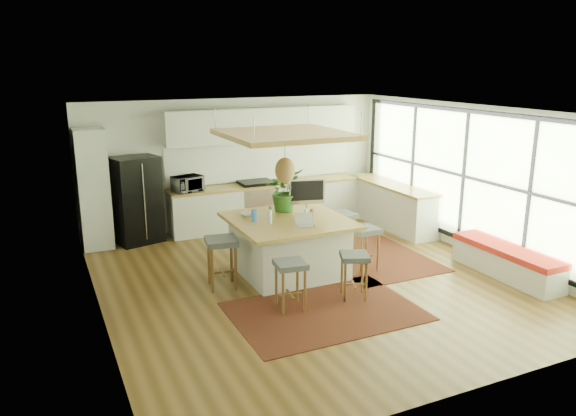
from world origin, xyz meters
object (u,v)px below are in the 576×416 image
stool_right_back (340,236)px  stool_left_side (222,266)px  stool_near_right (354,275)px  island_plant (284,195)px  fridge (136,196)px  stool_near_left (290,285)px  microwave (187,182)px  stool_right_front (364,250)px  laptop (306,219)px  monitor (307,197)px  island (288,246)px

stool_right_back → stool_left_side: stool_left_side is taller
stool_near_right → island_plant: 2.06m
stool_right_back → island_plant: island_plant is taller
island_plant → stool_left_side: bearing=-154.5°
fridge → stool_near_left: (1.39, -4.02, -0.57)m
microwave → stool_right_front: bearing=-73.5°
laptop → monitor: size_ratio=0.48×
fridge → microwave: size_ratio=3.00×
stool_near_left → stool_right_back: 2.49m
island → monitor: bearing=28.3°
island → monitor: (0.46, 0.25, 0.72)m
microwave → stool_right_back: bearing=-64.0°
stool_near_right → monitor: bearing=89.5°
stool_near_left → microwave: 4.06m
microwave → stool_left_side: bearing=-113.0°
fridge → stool_right_back: bearing=-50.7°
stool_right_front → monitor: size_ratio=1.20×
stool_near_left → stool_right_back: bearing=43.6°
stool_left_side → island_plant: island_plant is taller
stool_left_side → monitor: monitor is taller
monitor → stool_right_front: bearing=-29.4°
island → island_plant: (0.15, 0.50, 0.74)m
fridge → monitor: 3.47m
stool_left_side → laptop: bearing=-15.8°
stool_near_right → stool_left_side: bearing=143.8°
stool_near_left → fridge: bearing=109.1°
laptop → island_plant: size_ratio=0.42×
stool_near_right → laptop: laptop is taller
stool_near_left → stool_left_side: stool_left_side is taller
fridge → island: size_ratio=0.91×
island → stool_near_left: 1.43m
stool_right_front → microwave: 3.86m
stool_right_back → island_plant: bearing=175.4°
island_plant → stool_near_right: bearing=-80.8°
stool_right_back → monitor: (-0.77, -0.17, 0.83)m
fridge → monitor: bearing=-60.5°
stool_right_front → stool_right_back: size_ratio=0.96×
stool_right_front → monitor: 1.30m
stool_right_front → stool_right_back: bearing=87.2°
stool_right_front → island_plant: 1.64m
stool_near_right → monitor: 1.80m
stool_right_back → island_plant: 1.38m
fridge → island: (1.97, -2.71, -0.46)m
stool_near_right → laptop: bearing=114.4°
stool_right_back → fridge: bearing=144.3°
island → stool_left_side: island is taller
stool_left_side → island: bearing=6.7°
stool_right_back → laptop: size_ratio=2.62×
fridge → laptop: fridge is taller
stool_near_left → stool_right_front: size_ratio=0.95×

